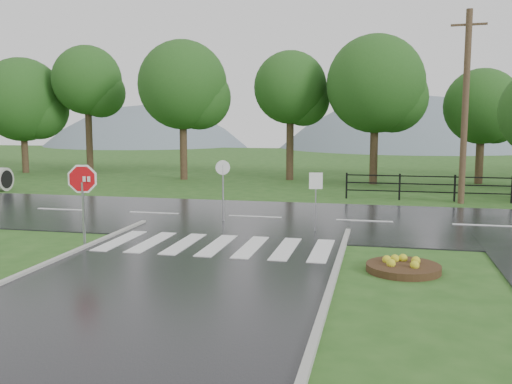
# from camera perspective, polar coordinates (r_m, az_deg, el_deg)

# --- Properties ---
(ground) EXTENTS (120.00, 120.00, 0.00)m
(ground) POSITION_cam_1_polar(r_m,az_deg,el_deg) (11.91, -10.83, -10.70)
(ground) COLOR #28531B
(ground) RESTS_ON ground
(main_road) EXTENTS (90.00, 8.00, 0.04)m
(main_road) POSITION_cam_1_polar(r_m,az_deg,el_deg) (21.20, -0.11, -2.60)
(main_road) COLOR black
(main_road) RESTS_ON ground
(crosswalk) EXTENTS (6.50, 2.80, 0.02)m
(crosswalk) POSITION_cam_1_polar(r_m,az_deg,el_deg) (16.44, -3.92, -5.33)
(crosswalk) COLOR silver
(crosswalk) RESTS_ON ground
(fence_west) EXTENTS (9.58, 0.08, 1.20)m
(fence_west) POSITION_cam_1_polar(r_m,az_deg,el_deg) (26.74, 19.26, 0.62)
(fence_west) COLOR black
(fence_west) RESTS_ON ground
(hills) EXTENTS (102.00, 48.00, 48.00)m
(hills) POSITION_cam_1_polar(r_m,az_deg,el_deg) (77.79, 11.38, -7.09)
(hills) COLOR slate
(hills) RESTS_ON ground
(treeline) EXTENTS (83.20, 5.20, 10.00)m
(treeline) POSITION_cam_1_polar(r_m,az_deg,el_deg) (34.76, 6.53, 1.25)
(treeline) COLOR #1B4816
(treeline) RESTS_ON ground
(stop_sign) EXTENTS (1.08, 0.35, 2.54)m
(stop_sign) POSITION_cam_1_polar(r_m,az_deg,el_deg) (16.87, -16.96, 0.60)
(stop_sign) COLOR #939399
(stop_sign) RESTS_ON ground
(flower_bed) EXTENTS (1.77, 1.77, 0.35)m
(flower_bed) POSITION_cam_1_polar(r_m,az_deg,el_deg) (14.28, 14.53, -7.21)
(flower_bed) COLOR #332111
(flower_bed) RESTS_ON ground
(reg_sign_small) EXTENTS (0.43, 0.11, 1.95)m
(reg_sign_small) POSITION_cam_1_polar(r_m,az_deg,el_deg) (18.41, 6.00, 0.24)
(reg_sign_small) COLOR #939399
(reg_sign_small) RESTS_ON ground
(reg_sign_round) EXTENTS (0.51, 0.11, 2.21)m
(reg_sign_round) POSITION_cam_1_polar(r_m,az_deg,el_deg) (20.16, -3.32, 0.89)
(reg_sign_round) COLOR #939399
(reg_sign_round) RESTS_ON ground
(utility_pole_east) EXTENTS (1.46, 0.27, 8.21)m
(utility_pole_east) POSITION_cam_1_polar(r_m,az_deg,el_deg) (26.11, 20.19, 8.02)
(utility_pole_east) COLOR #473523
(utility_pole_east) RESTS_ON ground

